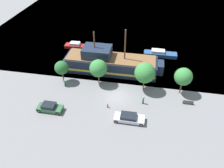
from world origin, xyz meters
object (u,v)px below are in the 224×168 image
at_px(pirate_ship, 110,63).
at_px(pedestrian_walking_near, 65,83).
at_px(moored_boat_dockside, 160,54).
at_px(fire_hydrant, 108,106).
at_px(pedestrian_walking_far, 143,100).
at_px(bench_promenade_east, 188,102).
at_px(moored_boat_outer, 77,46).
at_px(parked_car_curb_mid, 50,107).
at_px(parked_car_curb_front, 129,118).

xyz_separation_m(pirate_ship, pedestrian_walking_near, (-7.45, -6.98, -1.15)).
bearing_deg(moored_boat_dockside, fire_hydrant, -114.19).
height_order(pirate_ship, pedestrian_walking_far, pirate_ship).
relative_size(pirate_ship, bench_promenade_east, 11.59).
distance_m(moored_boat_outer, fire_hydrant, 22.95).
xyz_separation_m(moored_boat_dockside, fire_hydrant, (-8.68, -19.33, -0.17)).
bearing_deg(pedestrian_walking_far, moored_boat_dockside, 80.94).
relative_size(moored_boat_dockside, parked_car_curb_mid, 1.78).
bearing_deg(bench_promenade_east, parked_car_curb_front, -149.14).
xyz_separation_m(fire_hydrant, pedestrian_walking_near, (-9.20, 4.27, 0.41)).
xyz_separation_m(pirate_ship, moored_boat_outer, (-10.04, 8.44, -1.43)).
height_order(pirate_ship, moored_boat_dockside, pirate_ship).
relative_size(pirate_ship, moored_boat_outer, 3.35).
distance_m(moored_boat_dockside, fire_hydrant, 21.19).
relative_size(moored_boat_dockside, pedestrian_walking_near, 4.69).
bearing_deg(moored_boat_dockside, pirate_ship, -142.25).
bearing_deg(pirate_ship, moored_boat_outer, 139.94).
bearing_deg(moored_boat_outer, parked_car_curb_front, -54.50).
height_order(pirate_ship, parked_car_curb_mid, pirate_ship).
distance_m(moored_boat_outer, pedestrian_walking_far, 24.98).
bearing_deg(parked_car_curb_mid, pedestrian_walking_near, 87.81).
relative_size(moored_boat_dockside, parked_car_curb_front, 1.55).
height_order(moored_boat_dockside, bench_promenade_east, moored_boat_dockside).
height_order(moored_boat_outer, parked_car_curb_front, moored_boat_outer).
bearing_deg(moored_boat_outer, bench_promenade_east, -32.58).
relative_size(parked_car_curb_front, parked_car_curb_mid, 1.15).
bearing_deg(moored_boat_dockside, parked_car_curb_mid, -129.77).
bearing_deg(parked_car_curb_mid, moored_boat_dockside, 50.23).
xyz_separation_m(parked_car_curb_front, bench_promenade_east, (9.73, 5.82, -0.21)).
xyz_separation_m(pedestrian_walking_near, pedestrian_walking_far, (15.14, -2.17, -0.03)).
bearing_deg(moored_boat_dockside, moored_boat_outer, 178.98).
xyz_separation_m(parked_car_curb_mid, pedestrian_walking_far, (15.40, 4.57, 0.08)).
height_order(moored_boat_dockside, parked_car_curb_front, moored_boat_dockside).
distance_m(pirate_ship, pedestrian_walking_near, 10.28).
relative_size(parked_car_curb_front, pedestrian_walking_far, 3.10).
bearing_deg(fire_hydrant, parked_car_curb_mid, -165.37).
height_order(parked_car_curb_front, fire_hydrant, parked_car_curb_front).
xyz_separation_m(parked_car_curb_front, pedestrian_walking_near, (-13.19, 6.69, 0.17)).
height_order(moored_boat_dockside, pedestrian_walking_near, pedestrian_walking_near).
height_order(moored_boat_dockside, fire_hydrant, moored_boat_dockside).
relative_size(bench_promenade_east, pedestrian_walking_near, 1.08).
height_order(bench_promenade_east, pedestrian_walking_near, pedestrian_walking_near).
xyz_separation_m(moored_boat_outer, bench_promenade_east, (25.51, -16.30, -0.10)).
bearing_deg(parked_car_curb_mid, bench_promenade_east, 14.20).
relative_size(moored_boat_outer, pedestrian_walking_near, 3.74).
bearing_deg(fire_hydrant, bench_promenade_east, 13.90).
height_order(pirate_ship, moored_boat_outer, pirate_ship).
xyz_separation_m(moored_boat_dockside, pedestrian_walking_near, (-17.89, -15.06, 0.24)).
height_order(moored_boat_outer, parked_car_curb_mid, moored_boat_outer).
relative_size(moored_boat_outer, parked_car_curb_mid, 1.42).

